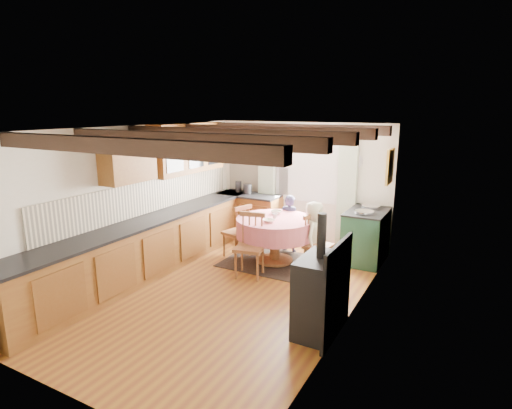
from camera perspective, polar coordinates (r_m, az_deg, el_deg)
The scene contains 40 objects.
floor at distance 6.38m, azimuth -3.50°, elevation -11.58°, with size 3.60×5.50×0.00m, color #955E1E.
ceiling at distance 5.80m, azimuth -3.84°, elevation 10.50°, with size 3.60×5.50×0.00m, color white.
wall_back at distance 8.38m, azimuth 6.38°, elevation 3.01°, with size 3.60×0.00×2.40m, color silver.
wall_front at distance 4.04m, azimuth -25.12°, elevation -9.47°, with size 3.60×0.00×2.40m, color silver.
wall_left at distance 7.08m, azimuth -16.12°, elevation 0.68°, with size 0.00×5.50×2.40m, color silver.
wall_right at distance 5.27m, azimuth 13.19°, elevation -3.35°, with size 0.00×5.50×2.40m, color silver.
beam_a at distance 4.25m, azimuth -18.47°, elevation 7.66°, with size 3.60×0.16×0.16m, color black.
beam_b at distance 4.99m, azimuth -10.03°, elevation 8.86°, with size 3.60×0.16×0.16m, color black.
beam_c at distance 5.80m, azimuth -3.82°, elevation 9.61°, with size 3.60×0.16×0.16m, color black.
beam_d at distance 6.67m, azimuth 0.83°, elevation 10.10°, with size 3.60×0.16×0.16m, color black.
beam_e at distance 7.57m, azimuth 4.41°, elevation 10.43°, with size 3.60×0.16×0.16m, color black.
splash_left at distance 7.27m, azimuth -14.36°, elevation 1.12°, with size 0.02×4.50×0.55m, color beige.
splash_back at distance 8.78m, azimuth 0.27°, elevation 3.56°, with size 1.40×0.02×0.55m, color beige.
base_cabinet_left at distance 7.07m, azimuth -13.97°, elevation -5.59°, with size 0.60×5.30×0.88m, color brown.
base_cabinet_back at distance 8.72m, azimuth -0.90°, elevation -1.61°, with size 1.30×0.60×0.88m, color brown.
worktop_left at distance 6.93m, azimuth -14.06°, elevation -2.01°, with size 0.64×5.30×0.04m, color black.
worktop_back at distance 8.60m, azimuth -0.97°, elevation 1.32°, with size 1.30×0.64×0.04m, color black.
wall_cabinet_glass at distance 7.74m, azimuth -9.32°, elevation 7.69°, with size 0.34×1.80×0.90m, color brown.
wall_cabinet_solid at distance 6.63m, azimuth -17.26°, elevation 5.94°, with size 0.34×0.90×0.70m, color brown.
window_frame at distance 8.27m, azimuth 7.05°, elevation 5.66°, with size 1.34×0.03×1.54m, color white.
window_pane at distance 8.27m, azimuth 7.07°, elevation 5.67°, with size 1.20×0.01×1.40m, color white.
curtain_left at distance 8.61m, azimuth 1.48°, elevation 2.69°, with size 0.35×0.10×2.10m, color beige.
curtain_right at distance 8.00m, azimuth 12.40°, elevation 1.57°, with size 0.35×0.10×2.10m, color beige.
curtain_rod at distance 8.13m, azimuth 6.95°, elevation 9.79°, with size 0.03×0.03×2.00m, color black.
wall_picture at distance 7.38m, azimuth 17.99°, elevation 5.00°, with size 0.04×0.50×0.60m, color gold.
wall_plate at distance 7.95m, azimuth 13.45°, elevation 5.83°, with size 0.30×0.30×0.02m, color silver.
rug at distance 7.39m, azimuth 2.58°, elevation -7.94°, with size 1.71×1.33×0.01m, color black.
dining_table at distance 7.26m, azimuth 2.61°, elevation -5.00°, with size 1.34×1.34×0.81m, color #BD5973, non-canonical shape.
chair_near at distance 6.64m, azimuth -0.92°, elevation -5.72°, with size 0.44×0.47×1.04m, color #9A5A32, non-canonical shape.
chair_left at distance 7.54m, azimuth -2.68°, elevation -3.58°, with size 0.42×0.44×0.99m, color #9A5A32, non-canonical shape.
chair_right at distance 6.90m, azimuth 8.61°, elevation -5.36°, with size 0.42×0.44×0.98m, color #9A5A32, non-canonical shape.
aga_range at distance 7.58m, azimuth 14.92°, elevation -4.14°, with size 0.66×1.02×0.94m, color #1B3D2A, non-canonical shape.
cast_iron_stove at distance 5.01m, azimuth 8.82°, elevation -9.53°, with size 0.45×0.75×1.50m, color black, non-canonical shape.
child_far at distance 7.81m, azimuth 4.64°, elevation -2.61°, with size 0.40×0.26×1.10m, color #2E2D4E.
child_right at distance 7.01m, azimuth 7.96°, elevation -4.25°, with size 0.57×0.37×1.17m, color beige.
bowl_a at distance 6.89m, azimuth 1.78°, elevation -2.25°, with size 0.19×0.19×0.05m, color silver.
bowl_b at distance 7.43m, azimuth 2.78°, elevation -1.08°, with size 0.20×0.20×0.06m, color silver.
cup at distance 7.13m, azimuth 2.63°, elevation -1.57°, with size 0.09×0.09×0.09m, color silver.
canister_tall at distance 8.81m, azimuth -2.43°, elevation 2.49°, with size 0.13×0.13×0.23m, color #262628.
canister_wide at distance 8.62m, azimuth -1.17°, elevation 2.16°, with size 0.18×0.18×0.20m, color #262628.
Camera 1 is at (3.09, -4.90, 2.67)m, focal length 29.03 mm.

